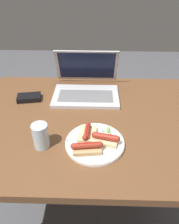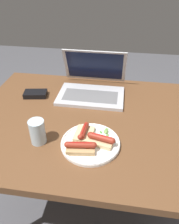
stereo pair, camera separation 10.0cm
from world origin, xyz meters
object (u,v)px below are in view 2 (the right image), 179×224
Objects in this scene: laptop at (92,87)px; plate at (91,143)px; external_drive at (35,94)px; drinking_glass at (37,132)px.

laptop is 0.42m from plate.
plate is at bearing -52.67° from external_drive.
drinking_glass is (-0.17, -0.43, 0.01)m from laptop.
external_drive is (-0.31, -0.08, -0.03)m from laptop.
drinking_glass reaches higher than external_drive.
drinking_glass is 0.39m from external_drive.
laptop reaches higher than external_drive.
drinking_glass reaches higher than plate.
plate is 0.23m from drinking_glass.
laptop reaches higher than drinking_glass.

